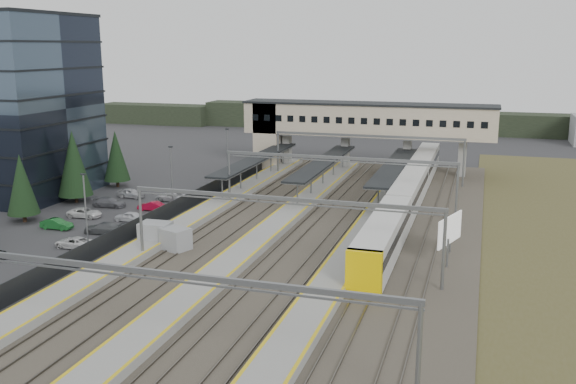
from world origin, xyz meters
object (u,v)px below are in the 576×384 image
(relay_cabin_far, at_px, (176,240))
(footbridge, at_px, (350,123))
(relay_cabin_near, at_px, (156,235))
(train, at_px, (409,193))
(billboard, at_px, (450,231))

(relay_cabin_far, xyz_separation_m, footbridge, (7.83, 46.70, 6.75))
(footbridge, bearing_deg, relay_cabin_near, -102.87)
(relay_cabin_far, distance_m, footbridge, 47.83)
(relay_cabin_near, distance_m, relay_cabin_far, 2.78)
(train, bearing_deg, relay_cabin_far, -130.28)
(relay_cabin_near, xyz_separation_m, footbridge, (10.49, 45.91, 6.66))
(billboard, bearing_deg, relay_cabin_near, -172.08)
(relay_cabin_far, bearing_deg, relay_cabin_near, 163.42)
(footbridge, height_order, billboard, footbridge)
(train, height_order, billboard, billboard)
(relay_cabin_near, distance_m, train, 32.36)
(relay_cabin_near, distance_m, footbridge, 47.56)
(relay_cabin_far, relative_size, train, 0.05)
(relay_cabin_far, distance_m, billboard, 26.67)
(footbridge, xyz_separation_m, billboard, (18.34, -41.90, -4.95))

